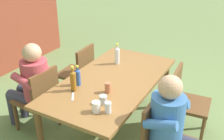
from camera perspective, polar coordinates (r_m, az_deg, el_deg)
The scene contains 17 objects.
ground_plane at distance 3.59m, azimuth 0.00°, elevation -12.53°, with size 24.00×24.00×0.00m, color #6B844C.
dining_table at distance 3.22m, azimuth 0.00°, elevation -3.21°, with size 1.85×0.97×0.75m.
chair_near_left at distance 2.75m, azimuth 10.49°, elevation -14.00°, with size 0.45×0.45×0.87m.
chair_far_left at distance 3.43m, azimuth -15.10°, elevation -5.58°, with size 0.47×0.47×0.87m.
chair_far_right at distance 3.99m, azimuth -6.97°, elevation -0.17°, with size 0.45×0.45×0.87m.
chair_near_right at distance 3.40m, azimuth 15.14°, elevation -5.88°, with size 0.47×0.47×0.87m.
person_in_white_shirt at distance 2.62m, azimuth 13.08°, elevation -11.85°, with size 0.47×0.61×1.18m.
person_in_plaid_shirt at distance 3.42m, azimuth -16.70°, elevation -2.65°, with size 0.47×0.61×1.18m.
bottle_clear at distance 3.52m, azimuth 1.10°, elevation 3.18°, with size 0.06×0.06×0.28m.
bottle_blue at distance 3.03m, azimuth -7.27°, elevation -1.42°, with size 0.06×0.06×0.24m.
bottle_amber at distance 2.92m, azimuth -8.24°, elevation -2.16°, with size 0.06×0.06×0.29m.
cup_white at distance 2.58m, azimuth -3.38°, elevation -7.81°, with size 0.08×0.08×0.11m, color white.
cup_steel at distance 2.70m, azimuth -1.88°, elevation -6.30°, with size 0.08×0.08×0.09m, color #B2B7BC.
cup_terracotta at distance 2.88m, azimuth -0.89°, elevation -3.75°, with size 0.07×0.07×0.12m, color #BC6B47.
cup_glass at distance 2.57m, azimuth -0.86°, elevation -7.95°, with size 0.06×0.06×0.11m, color silver.
table_knife at distance 2.91m, azimuth -8.30°, elevation -4.96°, with size 0.21×0.15×0.01m.
backpack_by_near_side at distance 4.71m, azimuth 3.35°, elevation 0.37°, with size 0.31×0.24×0.41m.
Camera 1 is at (-2.45, -1.36, 2.24)m, focal length 43.15 mm.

